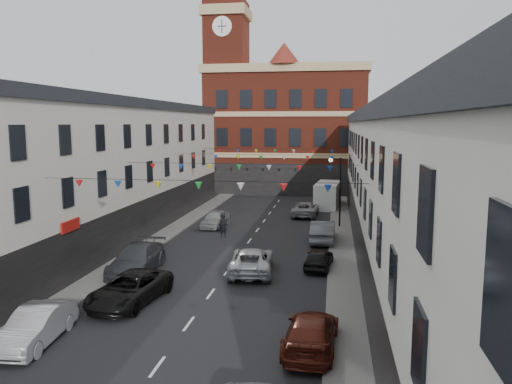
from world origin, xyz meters
The scene contains 20 objects.
ground centered at (0.00, 0.00, 0.00)m, with size 160.00×160.00×0.00m, color black.
pavement_left centered at (-6.90, 2.00, 0.07)m, with size 1.80×64.00×0.15m, color #605E5B.
pavement_right centered at (6.90, 2.00, 0.07)m, with size 1.80×64.00×0.15m, color #605E5B.
terrace_left centered at (-11.78, 1.00, 5.35)m, with size 8.40×56.00×10.70m.
terrace_right centered at (11.78, 1.00, 4.85)m, with size 8.40×56.00×9.70m.
civic_building centered at (0.00, 37.95, 8.14)m, with size 20.60×13.30×18.50m.
clock_tower centered at (-7.50, 35.00, 14.93)m, with size 5.60×5.60×30.00m.
distant_hill centered at (-4.00, 62.00, 5.00)m, with size 40.00×14.00×10.00m, color #284A22.
street_lamp centered at (6.55, 14.00, 3.90)m, with size 1.10×0.36×6.00m.
car_left_b centered at (-5.50, -10.88, 0.74)m, with size 1.57×4.50×1.48m, color #A4A6AC.
car_left_c centered at (-3.60, -5.98, 0.75)m, with size 2.48×5.39×1.50m, color black.
car_left_d centered at (-5.30, -0.98, 0.82)m, with size 2.29×5.62×1.63m, color #3A3D41.
car_left_e centered at (-3.76, 12.62, 0.73)m, with size 1.73×4.31×1.47m, color gray.
car_right_c centered at (5.50, -9.69, 0.70)m, with size 1.97×4.86×1.41m, color #511B10.
car_right_d centered at (5.44, 1.52, 0.65)m, with size 1.53×3.80×1.30m, color black.
car_right_e centered at (5.50, 8.56, 0.82)m, with size 1.73×4.96×1.64m, color #55585D.
car_right_f centered at (3.60, 18.90, 0.71)m, with size 2.35×5.09×1.42m, color #989A9C.
moving_car centered at (1.49, 0.06, 0.74)m, with size 2.47×5.36×1.49m, color silver.
white_van centered at (5.60, 24.41, 1.32)m, with size 2.29×5.96×2.64m, color silver.
pedestrian centered at (-2.25, 9.03, 0.88)m, with size 0.65×0.42×1.77m, color black.
Camera 1 is at (6.26, -28.45, 8.85)m, focal length 35.00 mm.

